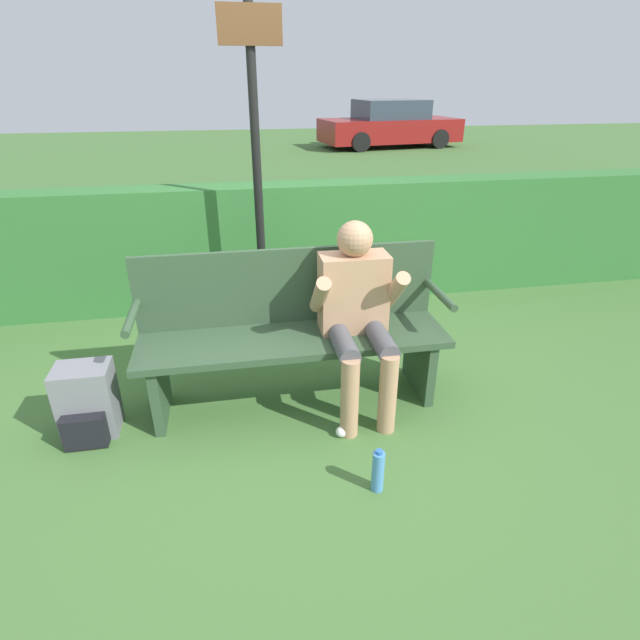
# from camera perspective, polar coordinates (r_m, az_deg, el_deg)

# --- Properties ---
(ground_plane) EXTENTS (40.00, 40.00, 0.00)m
(ground_plane) POSITION_cam_1_polar(r_m,az_deg,el_deg) (3.44, -2.79, -9.21)
(ground_plane) COLOR #426B33
(hedge_back) EXTENTS (12.00, 0.37, 1.12)m
(hedge_back) POSITION_cam_1_polar(r_m,az_deg,el_deg) (4.80, -5.85, 8.59)
(hedge_back) COLOR #337033
(hedge_back) RESTS_ON ground
(park_bench) EXTENTS (1.97, 0.51, 1.00)m
(park_bench) POSITION_cam_1_polar(r_m,az_deg,el_deg) (3.25, -3.17, -1.03)
(park_bench) COLOR #334C33
(park_bench) RESTS_ON ground
(person_seated) EXTENTS (0.56, 0.62, 1.21)m
(person_seated) POSITION_cam_1_polar(r_m,az_deg,el_deg) (3.12, 4.26, 1.38)
(person_seated) COLOR tan
(person_seated) RESTS_ON ground
(backpack) EXTENTS (0.32, 0.32, 0.45)m
(backpack) POSITION_cam_1_polar(r_m,az_deg,el_deg) (3.36, -25.06, -8.59)
(backpack) COLOR slate
(backpack) RESTS_ON ground
(water_bottle) EXTENTS (0.07, 0.07, 0.26)m
(water_bottle) POSITION_cam_1_polar(r_m,az_deg,el_deg) (2.75, 6.64, -16.77)
(water_bottle) COLOR #4C8CCC
(water_bottle) RESTS_ON ground
(signpost) EXTENTS (0.45, 0.09, 2.49)m
(signpost) POSITION_cam_1_polar(r_m,az_deg,el_deg) (4.08, -7.30, 18.19)
(signpost) COLOR black
(signpost) RESTS_ON ground
(parked_car) EXTENTS (4.46, 2.35, 1.38)m
(parked_car) POSITION_cam_1_polar(r_m,az_deg,el_deg) (16.88, 7.98, 21.19)
(parked_car) COLOR maroon
(parked_car) RESTS_ON ground
(litter_crumple) EXTENTS (0.07, 0.07, 0.07)m
(litter_crumple) POSITION_cam_1_polar(r_m,az_deg,el_deg) (3.12, 2.44, -12.64)
(litter_crumple) COLOR silver
(litter_crumple) RESTS_ON ground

